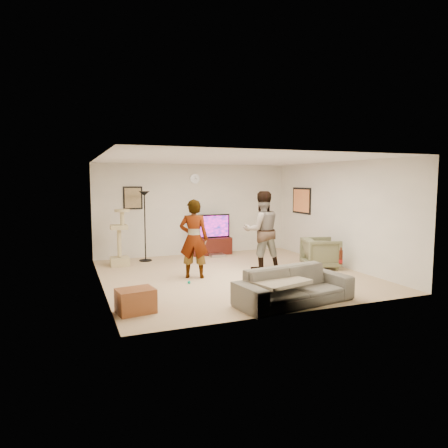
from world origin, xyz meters
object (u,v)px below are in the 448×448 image
object	(u,v)px
cat_tree	(119,237)
person_left	(194,239)
beer_bottle	(341,257)
armchair	(321,253)
side_table	(136,301)
tv_stand	(211,246)
person_right	(262,230)
floor_lamp	(145,226)
tv	(211,226)
sofa	(294,286)

from	to	relation	value
cat_tree	person_left	xyz separation A→B (m)	(1.31, -1.86, 0.14)
beer_bottle	armchair	world-z (taller)	beer_bottle
cat_tree	side_table	distance (m)	3.76
person_left	tv_stand	bearing A→B (deg)	-92.73
cat_tree	person_right	world-z (taller)	person_right
floor_lamp	beer_bottle	bearing A→B (deg)	-60.48
cat_tree	tv_stand	bearing A→B (deg)	13.16
floor_lamp	person_left	size ratio (longest dim) A/B	1.07
tv	side_table	world-z (taller)	tv
person_left	beer_bottle	size ratio (longest dim) A/B	6.66
floor_lamp	sofa	xyz separation A→B (m)	(1.64, -4.54, -0.59)
beer_bottle	side_table	xyz separation A→B (m)	(-3.48, 0.48, -0.53)
cat_tree	beer_bottle	world-z (taller)	cat_tree
person_left	person_right	xyz separation A→B (m)	(1.71, 0.22, 0.07)
floor_lamp	cat_tree	xyz separation A→B (m)	(-0.69, -0.34, -0.20)
tv_stand	armchair	distance (m)	3.20
tv_stand	armchair	world-z (taller)	armchair
tv_stand	side_table	distance (m)	5.14
person_left	person_right	distance (m)	1.72
person_right	person_left	bearing A→B (deg)	14.27
cat_tree	person_right	distance (m)	3.44
tv	sofa	size ratio (longest dim) A/B	0.54
tv_stand	cat_tree	distance (m)	2.67
tv_stand	armchair	xyz separation A→B (m)	(1.80, -2.65, 0.12)
floor_lamp	person_right	world-z (taller)	person_right
tv	floor_lamp	world-z (taller)	floor_lamp
person_right	tv_stand	bearing A→B (deg)	-71.54
tv_stand	beer_bottle	distance (m)	4.88
person_right	armchair	world-z (taller)	person_right
tv	beer_bottle	size ratio (longest dim) A/B	4.39
person_right	sofa	distance (m)	2.73
floor_lamp	cat_tree	distance (m)	0.79
person_right	beer_bottle	xyz separation A→B (m)	(0.25, -2.57, -0.19)
tv_stand	beer_bottle	size ratio (longest dim) A/B	4.50
sofa	side_table	xyz separation A→B (m)	(-2.55, 0.48, -0.11)
floor_lamp	person_right	xyz separation A→B (m)	(2.33, -1.97, 0.02)
sofa	beer_bottle	size ratio (longest dim) A/B	8.11
floor_lamp	beer_bottle	xyz separation A→B (m)	(2.57, -4.54, -0.17)
armchair	tv_stand	bearing A→B (deg)	50.06
tv_stand	cat_tree	bearing A→B (deg)	-166.84
tv	floor_lamp	xyz separation A→B (m)	(-1.87, -0.26, 0.09)
tv_stand	tv	world-z (taller)	tv
tv_stand	floor_lamp	distance (m)	2.00
person_right	side_table	bearing A→B (deg)	39.69
tv	armchair	size ratio (longest dim) A/B	1.39
floor_lamp	armchair	xyz separation A→B (m)	(3.67, -2.38, -0.53)
person_right	side_table	distance (m)	3.92
person_right	armchair	xyz separation A→B (m)	(1.34, -0.41, -0.55)
tv_stand	cat_tree	xyz separation A→B (m)	(-2.56, -0.60, 0.46)
tv_stand	person_left	bearing A→B (deg)	-116.99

